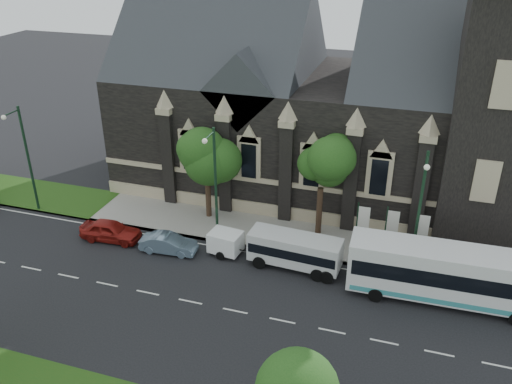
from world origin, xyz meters
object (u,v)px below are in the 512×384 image
at_px(tree_walk_right, 325,164).
at_px(tour_coach, 453,275).
at_px(car_far_red, 111,231).
at_px(street_lamp_near, 420,209).
at_px(street_lamp_far, 26,154).
at_px(shuttle_bus, 295,250).
at_px(banner_flag_center, 390,228).
at_px(banner_flag_left, 361,223).
at_px(tree_walk_left, 210,151).
at_px(sedan, 169,244).
at_px(banner_flag_right, 419,232).
at_px(street_lamp_mid, 214,181).
at_px(box_trailer, 226,242).

xyz_separation_m(tree_walk_right, tour_coach, (9.26, -5.69, -3.81)).
distance_m(tour_coach, car_far_red, 24.20).
bearing_deg(street_lamp_near, street_lamp_far, 180.00).
xyz_separation_m(street_lamp_near, shuttle_bus, (-7.65, -1.40, -3.69)).
distance_m(street_lamp_far, tour_coach, 32.69).
distance_m(street_lamp_near, banner_flag_center, 3.74).
bearing_deg(banner_flag_left, shuttle_bus, -139.98).
xyz_separation_m(tree_walk_right, banner_flag_center, (5.08, -1.71, -3.43)).
distance_m(tree_walk_left, sedan, 7.81).
bearing_deg(banner_flag_right, banner_flag_left, 180.00).
height_order(shuttle_bus, car_far_red, shuttle_bus).
distance_m(banner_flag_center, car_far_red, 20.44).
bearing_deg(shuttle_bus, street_lamp_mid, 171.06).
bearing_deg(tree_walk_left, street_lamp_mid, -63.53).
relative_size(banner_flag_left, car_far_red, 0.87).
relative_size(street_lamp_mid, sedan, 2.17).
relative_size(tree_walk_right, sedan, 1.88).
xyz_separation_m(street_lamp_near, tour_coach, (2.47, -2.08, -3.11)).
height_order(tree_walk_right, street_lamp_far, street_lamp_far).
height_order(banner_flag_right, box_trailer, banner_flag_right).
relative_size(tour_coach, car_far_red, 2.76).
distance_m(banner_flag_center, banner_flag_right, 2.00).
relative_size(tree_walk_right, shuttle_bus, 1.21).
xyz_separation_m(shuttle_bus, sedan, (-9.18, -0.86, -0.74)).
xyz_separation_m(tree_walk_right, box_trailer, (-6.01, -4.86, -4.83)).
bearing_deg(banner_flag_center, street_lamp_far, -176.14).
bearing_deg(street_lamp_far, tree_walk_right, 8.86).
height_order(street_lamp_mid, box_trailer, street_lamp_mid).
xyz_separation_m(banner_flag_right, shuttle_bus, (-7.94, -3.31, -0.96)).
bearing_deg(street_lamp_far, sedan, -9.75).
relative_size(street_lamp_near, banner_flag_right, 2.25).
height_order(banner_flag_left, shuttle_bus, banner_flag_left).
distance_m(tree_walk_right, tour_coach, 11.52).
bearing_deg(tour_coach, car_far_red, 178.48).
xyz_separation_m(street_lamp_mid, box_trailer, (1.20, -1.24, -4.13)).
relative_size(street_lamp_far, banner_flag_center, 2.25).
height_order(tree_walk_right, tree_walk_left, tree_walk_right).
relative_size(banner_flag_left, banner_flag_center, 1.00).
xyz_separation_m(banner_flag_left, shuttle_bus, (-3.94, -3.31, -0.96)).
xyz_separation_m(tree_walk_left, banner_flag_left, (12.08, -1.70, -3.35)).
bearing_deg(banner_flag_center, street_lamp_near, -48.07).
bearing_deg(tree_walk_right, street_lamp_near, -28.06).
relative_size(street_lamp_mid, banner_flag_left, 2.25).
xyz_separation_m(street_lamp_near, banner_flag_left, (-3.71, 1.91, -2.73)).
bearing_deg(box_trailer, banner_flag_right, 20.32).
bearing_deg(tree_walk_right, street_lamp_far, -171.14).
bearing_deg(car_far_red, street_lamp_mid, -78.73).
bearing_deg(banner_flag_center, tree_walk_left, 173.11).
distance_m(tree_walk_left, street_lamp_near, 16.22).
bearing_deg(shuttle_bus, tree_walk_left, 151.91).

